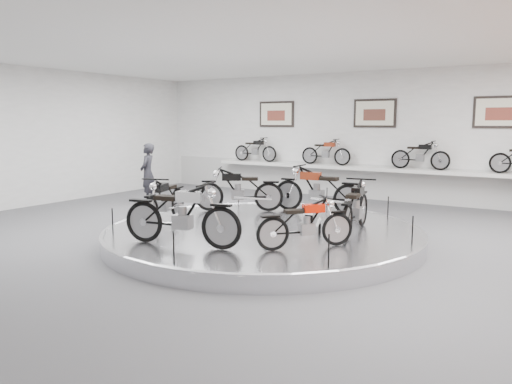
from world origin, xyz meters
The scene contains 21 objects.
floor centered at (0.00, 0.00, 0.00)m, with size 16.00×16.00×0.00m, color #4E4E50.
ceiling centered at (0.00, 0.00, 4.00)m, with size 16.00×16.00×0.00m, color white.
wall_back centered at (0.00, 7.00, 2.00)m, with size 16.00×16.00×0.00m, color white.
wall_left centered at (-8.00, 0.00, 2.00)m, with size 14.00×14.00×0.00m, color white.
dado_band centered at (0.00, 6.98, 0.55)m, with size 15.68×0.04×1.10m, color #BCBCBA.
display_platform centered at (0.00, 0.30, 0.15)m, with size 6.40×6.40×0.30m, color silver.
platform_rim centered at (0.00, 0.30, 0.27)m, with size 6.40×6.40×0.10m, color #B2B2BA.
shelf centered at (0.00, 6.70, 1.00)m, with size 11.00×0.55×0.10m, color silver.
poster_left centered at (-3.50, 6.96, 2.70)m, with size 1.35×0.06×0.88m, color #EDEACD.
poster_center centered at (0.00, 6.96, 2.70)m, with size 1.35×0.06×0.88m, color #EDEACD.
poster_right centered at (3.50, 6.96, 2.70)m, with size 1.35×0.06×0.88m, color #EDEACD.
shelf_bike_a centered at (-4.20, 6.70, 1.42)m, with size 1.22×0.42×0.73m, color black, non-canonical shape.
shelf_bike_b centered at (-1.50, 6.70, 1.42)m, with size 1.22×0.42×0.73m, color maroon, non-canonical shape.
shelf_bike_c centered at (1.50, 6.70, 1.42)m, with size 1.22×0.42×0.73m, color black, non-canonical shape.
bike_a centered at (1.76, 0.84, 0.81)m, with size 1.74×0.61×1.02m, color black, non-canonical shape.
bike_b centered at (0.25, 2.35, 0.86)m, with size 1.92×0.68×1.13m, color maroon, non-canonical shape.
bike_c centered at (-1.47, 1.60, 0.83)m, with size 1.81×0.64×1.06m, color black, non-canonical shape.
bike_d centered at (-1.98, -0.43, 0.80)m, with size 1.71×0.61×1.01m, color black, non-canonical shape.
bike_e centered at (-0.41, -1.74, 0.86)m, with size 1.90×0.67×1.12m, color silver, non-canonical shape.
bike_f centered at (1.49, -0.76, 0.74)m, with size 1.49×0.53×0.88m, color red, non-canonical shape.
visitor centered at (-5.54, 2.73, 0.90)m, with size 0.66×0.43×1.80m, color black.
Camera 1 is at (5.16, -8.22, 2.43)m, focal length 35.00 mm.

